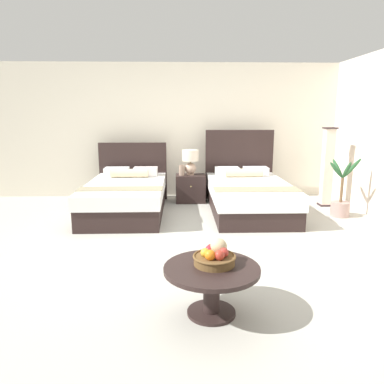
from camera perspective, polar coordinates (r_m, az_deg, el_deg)
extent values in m
cube|color=#B3B1A6|center=(4.71, -0.29, -7.87)|extent=(9.52, 9.21, 0.02)
cube|color=beige|center=(7.25, -0.93, 9.44)|extent=(9.52, 0.12, 2.54)
cube|color=black|center=(6.06, -10.17, -1.95)|extent=(1.18, 2.05, 0.31)
cube|color=white|center=(6.00, -10.26, 0.42)|extent=(1.22, 2.09, 0.21)
cube|color=black|center=(7.01, -9.10, 3.18)|extent=(1.25, 0.06, 1.08)
cube|color=white|center=(6.75, -11.59, 3.13)|extent=(0.42, 0.30, 0.14)
cube|color=white|center=(6.69, -7.21, 3.20)|extent=(0.42, 0.30, 0.14)
cylinder|color=beige|center=(6.48, -9.68, 2.89)|extent=(0.65, 0.15, 0.15)
cube|color=gray|center=(5.50, -11.02, 0.50)|extent=(1.24, 0.33, 0.01)
cube|color=black|center=(6.10, 8.78, -1.94)|extent=(1.20, 2.09, 0.28)
cube|color=white|center=(6.05, 8.86, 0.38)|extent=(1.24, 2.13, 0.23)
cube|color=black|center=(7.04, 7.30, 4.22)|extent=(1.28, 0.06, 1.30)
cube|color=white|center=(6.73, 5.46, 3.25)|extent=(0.43, 0.30, 0.14)
cube|color=white|center=(6.82, 9.85, 3.24)|extent=(0.43, 0.30, 0.14)
cylinder|color=beige|center=(6.54, 8.02, 2.97)|extent=(0.66, 0.15, 0.15)
cube|color=gray|center=(5.47, 10.01, 0.42)|extent=(1.26, 0.39, 0.01)
cube|color=black|center=(6.78, -0.24, 0.57)|extent=(0.54, 0.40, 0.50)
sphere|color=tan|center=(6.55, -0.18, 0.84)|extent=(0.02, 0.02, 0.02)
cylinder|color=#C9A68D|center=(6.75, -0.24, 2.77)|extent=(0.14, 0.14, 0.02)
ellipsoid|color=#C9A68D|center=(6.73, -0.24, 3.69)|extent=(0.21, 0.21, 0.20)
cylinder|color=#99844C|center=(6.72, -0.24, 4.69)|extent=(0.02, 0.02, 0.04)
cylinder|color=beige|center=(6.70, -0.25, 5.70)|extent=(0.30, 0.30, 0.20)
cylinder|color=gray|center=(6.68, -1.61, 3.34)|extent=(0.10, 0.10, 0.18)
torus|color=gray|center=(6.66, -1.62, 4.14)|extent=(0.10, 0.10, 0.01)
cylinder|color=black|center=(3.15, 3.01, -18.11)|extent=(0.39, 0.39, 0.02)
cylinder|color=black|center=(3.07, 3.04, -15.30)|extent=(0.13, 0.13, 0.37)
cylinder|color=black|center=(2.98, 3.09, -11.83)|extent=(0.77, 0.77, 0.04)
cylinder|color=brown|center=(3.00, 3.48, -10.54)|extent=(0.33, 0.33, 0.07)
torus|color=brown|center=(2.99, 3.48, -9.94)|extent=(0.35, 0.35, 0.02)
sphere|color=gold|center=(2.98, 2.05, -9.38)|extent=(0.07, 0.07, 0.07)
sphere|color=orange|center=(2.92, 2.81, -9.75)|extent=(0.09, 0.09, 0.09)
sphere|color=#B03426|center=(2.92, 4.28, -9.76)|extent=(0.08, 0.08, 0.08)
sphere|color=#B1332B|center=(2.98, 4.93, -9.33)|extent=(0.08, 0.08, 0.08)
sphere|color=#D0B789|center=(3.03, 4.16, -8.45)|extent=(0.14, 0.14, 0.14)
sphere|color=red|center=(3.04, 2.73, -8.93)|extent=(0.07, 0.07, 0.07)
sphere|color=red|center=(3.24, 2.95, -8.72)|extent=(0.08, 0.08, 0.08)
cube|color=#332527|center=(6.95, 19.84, -1.84)|extent=(0.21, 0.21, 0.03)
cube|color=beige|center=(6.83, 20.24, 3.66)|extent=(0.17, 0.17, 1.32)
cube|color=#332527|center=(6.78, 20.65, 9.28)|extent=(0.21, 0.21, 0.02)
cylinder|color=#A3857C|center=(6.29, 21.96, -2.47)|extent=(0.29, 0.29, 0.23)
cylinder|color=brown|center=(6.22, 22.18, 0.29)|extent=(0.04, 0.04, 0.39)
ellipsoid|color=#27522D|center=(6.24, 23.55, 3.41)|extent=(0.33, 0.09, 0.34)
ellipsoid|color=#27522D|center=(6.29, 21.63, 3.44)|extent=(0.11, 0.34, 0.31)
ellipsoid|color=#27522D|center=(6.15, 21.50, 3.18)|extent=(0.25, 0.09, 0.28)
ellipsoid|color=#27522D|center=(6.09, 22.88, 3.14)|extent=(0.08, 0.24, 0.31)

